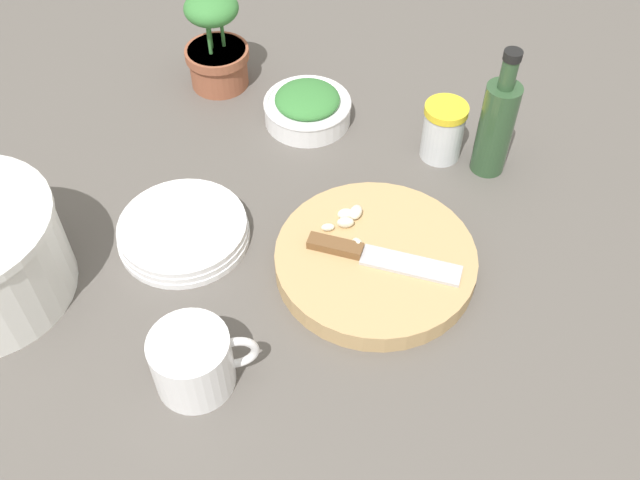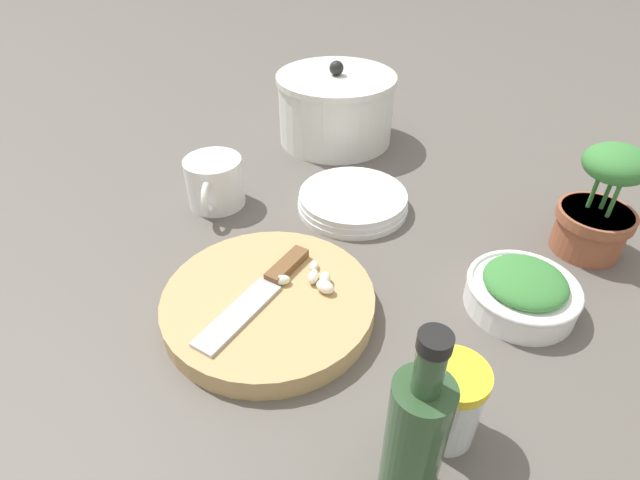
% 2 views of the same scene
% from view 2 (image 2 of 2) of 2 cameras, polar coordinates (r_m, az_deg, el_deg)
% --- Properties ---
extents(ground_plane, '(5.00, 5.00, 0.00)m').
position_cam_2_polar(ground_plane, '(0.73, -1.72, -3.15)').
color(ground_plane, '#56514C').
extents(cutting_board, '(0.27, 0.27, 0.03)m').
position_cam_2_polar(cutting_board, '(0.65, -5.86, -7.21)').
color(cutting_board, tan).
rests_on(cutting_board, ground_plane).
extents(chef_knife, '(0.08, 0.21, 0.01)m').
position_cam_2_polar(chef_knife, '(0.65, -6.52, -5.63)').
color(chef_knife, brown).
rests_on(chef_knife, cutting_board).
extents(garlic_cloves, '(0.08, 0.08, 0.02)m').
position_cam_2_polar(garlic_cloves, '(0.65, -0.72, -4.55)').
color(garlic_cloves, silver).
rests_on(garlic_cloves, cutting_board).
extents(herb_bowl, '(0.14, 0.14, 0.06)m').
position_cam_2_polar(herb_bowl, '(0.70, 22.13, -5.37)').
color(herb_bowl, white).
rests_on(herb_bowl, ground_plane).
extents(spice_jar, '(0.07, 0.07, 0.09)m').
position_cam_2_polar(spice_jar, '(0.53, 14.54, -17.47)').
color(spice_jar, silver).
rests_on(spice_jar, ground_plane).
extents(coffee_mug, '(0.11, 0.11, 0.08)m').
position_cam_2_polar(coffee_mug, '(0.86, -11.94, 6.46)').
color(coffee_mug, white).
rests_on(coffee_mug, ground_plane).
extents(plate_stack, '(0.19, 0.19, 0.03)m').
position_cam_2_polar(plate_stack, '(0.85, 3.77, 4.49)').
color(plate_stack, white).
rests_on(plate_stack, ground_plane).
extents(oil_bottle, '(0.05, 0.05, 0.21)m').
position_cam_2_polar(oil_bottle, '(0.46, 10.81, -21.32)').
color(oil_bottle, '#2D4C2D').
rests_on(oil_bottle, ground_plane).
extents(stock_pot, '(0.24, 0.24, 0.16)m').
position_cam_2_polar(stock_pot, '(1.05, 1.81, 14.84)').
color(stock_pot, silver).
rests_on(stock_pot, ground_plane).
extents(potted_herb, '(0.11, 0.11, 0.17)m').
position_cam_2_polar(potted_herb, '(0.82, 29.25, 3.16)').
color(potted_herb, '#935138').
rests_on(potted_herb, ground_plane).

